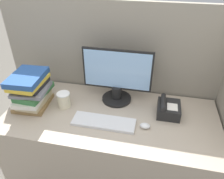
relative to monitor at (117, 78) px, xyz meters
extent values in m
cube|color=gray|center=(-0.01, 0.19, -0.22)|extent=(1.95, 0.04, 1.49)
cube|color=tan|center=(-0.01, -0.20, -0.58)|extent=(1.55, 0.70, 0.77)
cylinder|color=black|center=(0.00, 0.00, -0.19)|extent=(0.23, 0.23, 0.02)
cylinder|color=black|center=(0.00, 0.00, -0.13)|extent=(0.08, 0.08, 0.10)
cube|color=black|center=(0.00, 0.00, 0.07)|extent=(0.53, 0.02, 0.32)
cube|color=#8CB7E5|center=(0.00, -0.01, 0.07)|extent=(0.50, 0.01, 0.29)
cube|color=silver|center=(-0.03, -0.30, -0.19)|extent=(0.44, 0.14, 0.02)
ellipsoid|color=silver|center=(0.25, -0.28, -0.18)|extent=(0.07, 0.05, 0.03)
cylinder|color=beige|center=(-0.37, -0.17, -0.14)|extent=(0.09, 0.09, 0.11)
cylinder|color=white|center=(-0.37, -0.17, -0.08)|extent=(0.10, 0.10, 0.01)
cube|color=olive|center=(-0.62, -0.20, -0.18)|extent=(0.25, 0.28, 0.03)
cube|color=#C6B78C|center=(-0.61, -0.20, -0.15)|extent=(0.18, 0.27, 0.04)
cube|color=silver|center=(-0.61, -0.22, -0.11)|extent=(0.22, 0.31, 0.03)
cube|color=#38723F|center=(-0.60, -0.20, -0.08)|extent=(0.20, 0.30, 0.04)
cube|color=slate|center=(-0.60, -0.22, -0.04)|extent=(0.26, 0.26, 0.03)
cube|color=#262628|center=(-0.61, -0.20, -0.01)|extent=(0.21, 0.23, 0.04)
cube|color=gold|center=(-0.60, -0.22, 0.02)|extent=(0.20, 0.28, 0.03)
cube|color=#264C8C|center=(-0.62, -0.21, 0.05)|extent=(0.24, 0.31, 0.04)
cube|color=black|center=(0.40, -0.10, -0.16)|extent=(0.16, 0.18, 0.08)
cube|color=white|center=(0.42, -0.12, -0.11)|extent=(0.07, 0.08, 0.00)
cylinder|color=black|center=(0.36, -0.10, -0.10)|extent=(0.04, 0.18, 0.04)
camera|label=1|loc=(0.26, -1.41, 0.83)|focal=35.00mm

